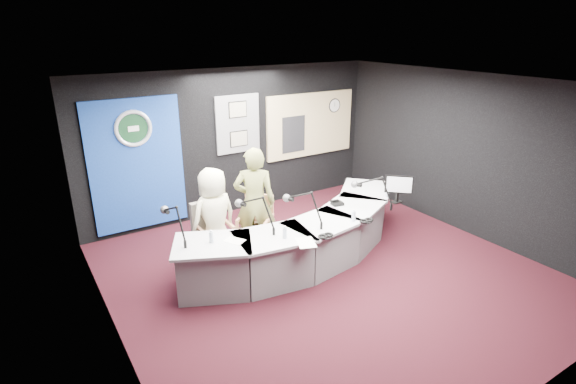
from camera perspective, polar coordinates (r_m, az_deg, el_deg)
ground at (r=6.91m, az=5.05°, el=-10.24°), size 6.00×6.00×0.00m
ceiling at (r=5.99m, az=5.90°, el=13.47°), size 6.00×6.00×0.02m
wall_back at (r=8.77m, az=-6.69°, el=6.32°), size 6.00×0.02×2.80m
wall_front at (r=4.57m, az=29.47°, el=-10.08°), size 6.00×0.02×2.80m
wall_left at (r=5.17m, az=-22.02°, el=-5.32°), size 0.02×6.00×2.80m
wall_right at (r=8.43m, az=21.86°, el=4.40°), size 0.02×6.00×2.80m
broadcast_desk at (r=7.09m, az=2.12°, el=-5.86°), size 4.50×1.90×0.75m
backdrop_panel at (r=8.16m, az=-18.60°, el=3.23°), size 1.60×0.05×2.30m
agency_seal at (r=7.97m, az=-19.05°, el=7.62°), size 0.63×0.07×0.63m
seal_center at (r=7.98m, az=-19.06°, el=7.63°), size 0.48×0.01×0.48m
pinboard at (r=8.68m, az=-6.39°, el=8.57°), size 0.90×0.04×1.10m
framed_photo_upper at (r=8.61m, az=-6.38°, el=10.36°), size 0.34×0.02×0.27m
framed_photo_lower at (r=8.72m, az=-6.23°, el=6.74°), size 0.34×0.02×0.27m
booth_window_frame at (r=9.58m, az=2.88°, el=8.56°), size 2.12×0.06×1.32m
booth_glow at (r=9.57m, az=2.92°, el=8.55°), size 2.00×0.02×1.20m
equipment_rack at (r=9.34m, az=0.70°, el=7.33°), size 0.55×0.02×0.75m
wall_clock at (r=9.85m, az=5.93°, el=10.88°), size 0.28×0.01×0.28m
armchair_left at (r=7.03m, az=-9.23°, el=-5.45°), size 0.55×0.55×0.96m
armchair_right at (r=7.26m, az=-4.17°, el=-4.45°), size 0.75×0.75×0.94m
draped_jacket at (r=7.17m, az=-10.27°, el=-3.73°), size 0.50×0.10×0.70m
person_man at (r=6.90m, az=-9.37°, el=-3.22°), size 0.83×0.61×1.56m
person_woman at (r=7.09m, az=-4.26°, el=-1.33°), size 0.78×0.71×1.79m
computer_monitor at (r=7.57m, az=13.80°, el=0.96°), size 0.33×0.31×0.29m
desk_phone at (r=7.39m, az=6.28°, el=-1.46°), size 0.21×0.18×0.05m
headphones_near at (r=6.84m, az=9.94°, el=-3.59°), size 0.19×0.19×0.03m
headphones_far at (r=6.29m, az=4.80°, el=-5.55°), size 0.21×0.21×0.04m
paper_stack at (r=6.21m, az=-6.82°, el=-6.15°), size 0.30×0.32×0.00m
notepad at (r=6.12m, az=2.28°, el=-6.43°), size 0.34×0.40×0.00m
boom_mic_a at (r=6.27m, az=-14.30°, el=-3.40°), size 0.17×0.74×0.60m
boom_mic_b at (r=6.39m, az=-4.11°, el=-2.33°), size 0.37×0.69×0.60m
boom_mic_c at (r=6.56m, az=2.01°, el=-1.67°), size 0.35×0.70×0.60m
boom_mic_d at (r=7.30m, az=10.76°, el=0.31°), size 0.45×0.64×0.60m
water_bottles at (r=6.71m, az=3.95°, el=-3.13°), size 3.30×0.55×0.18m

